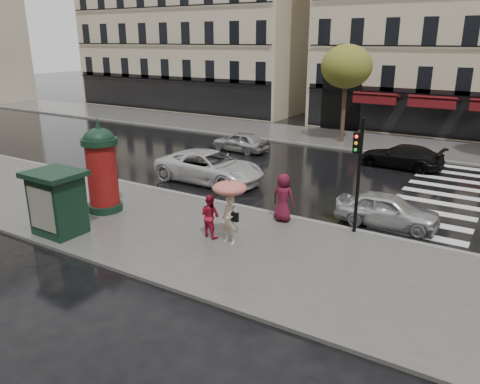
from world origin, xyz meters
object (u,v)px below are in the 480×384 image
Objects in this scene: car_white at (210,167)px; man_burgundy at (283,198)px; woman_umbrella at (230,202)px; car_silver at (387,210)px; woman_red at (210,216)px; newsstand at (57,202)px; morris_column at (102,167)px; car_far_silver at (240,142)px; car_black at (401,156)px; traffic_light at (358,165)px.

man_burgundy is at bearing -118.57° from car_white.
woman_umbrella is 6.40m from car_silver.
woman_red is 0.67× the size of newsstand.
car_far_silver is at bearing 94.76° from morris_column.
car_far_silver is (-2.21, 6.57, -0.14)m from car_white.
morris_column is 16.46m from car_black.
newsstand is at bearing 122.07° from car_silver.
car_black is at bearing 102.01° from car_far_silver.
newsstand reaches higher than car_silver.
man_burgundy is 0.49× the size of morris_column.
car_silver is (9.99, 7.28, -0.66)m from newsstand.
woman_umbrella reaches higher than car_white.
morris_column is (-5.31, -0.07, 1.08)m from woman_red.
car_silver is 9.31m from car_white.
traffic_light is 9.08m from car_white.
car_black is (7.60, 7.94, -0.13)m from car_white.
newsstand is 8.55m from car_white.
car_silver is (3.55, 1.88, -0.41)m from man_burgundy.
traffic_light is 1.09× the size of car_silver.
morris_column is at bearing 10.14° from woman_red.
man_burgundy reaches higher than woman_red.
newsstand is at bearing 43.72° from man_burgundy.
woman_umbrella reaches higher than car_black.
woman_umbrella is 14.16m from car_black.
newsstand is 0.60× the size of car_silver.
woman_red is 6.90m from car_silver.
car_black is at bearing 57.71° from morris_column.
man_burgundy is 0.49× the size of car_silver.
car_silver is (10.40, 4.72, -1.33)m from morris_column.
car_black is at bearing -96.13° from man_burgundy.
woman_red is 0.40× the size of car_silver.
newsstand is at bearing 37.70° from woman_red.
car_far_silver is at bearing 18.62° from car_white.
woman_umbrella is 0.61× the size of car_far_silver.
woman_red is at bearing 173.80° from woman_umbrella.
morris_column is at bearing 168.86° from car_white.
car_white is at bearing -39.41° from car_black.
morris_column reaches higher than car_black.
man_burgundy is 12.49m from car_far_silver.
car_silver is (5.09, 4.65, -0.24)m from woman_red.
car_white is at bearing 78.49° from car_silver.
woman_umbrella is 6.34m from newsstand.
newsstand is at bearing -80.84° from morris_column.
traffic_light is at bearing 8.77° from car_black.
traffic_light reaches higher than newsstand.
car_white is (-9.23, 1.21, 0.12)m from car_silver.
man_burgundy is 0.81× the size of newsstand.
newsstand is 18.45m from car_black.
woman_red is (-0.91, 0.10, -0.73)m from woman_umbrella.
morris_column reaches higher than man_burgundy.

